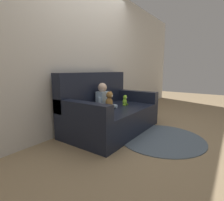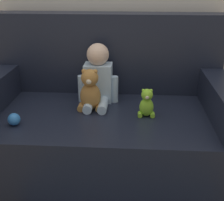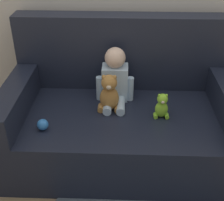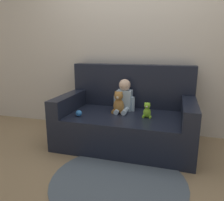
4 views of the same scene
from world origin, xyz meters
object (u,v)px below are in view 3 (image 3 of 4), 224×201
person_baby (115,79)px  toy_ball (43,125)px  teddy_bear_brown (109,94)px  plush_toy_side (162,106)px  couch (122,113)px

person_baby → toy_ball: 0.63m
teddy_bear_brown → toy_ball: size_ratio=3.76×
toy_ball → plush_toy_side: bearing=12.9°
couch → toy_ball: bearing=-147.3°
plush_toy_side → toy_ball: plush_toy_side is taller
person_baby → toy_ball: person_baby is taller
couch → plush_toy_side: bearing=-28.6°
teddy_bear_brown → plush_toy_side: teddy_bear_brown is taller
couch → plush_toy_side: 0.35m
person_baby → plush_toy_side: size_ratio=2.22×
plush_toy_side → toy_ball: bearing=-167.1°
couch → person_baby: (-0.06, 0.08, 0.25)m
toy_ball → couch: bearing=32.7°
couch → person_baby: 0.27m
plush_toy_side → toy_ball: size_ratio=2.46×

